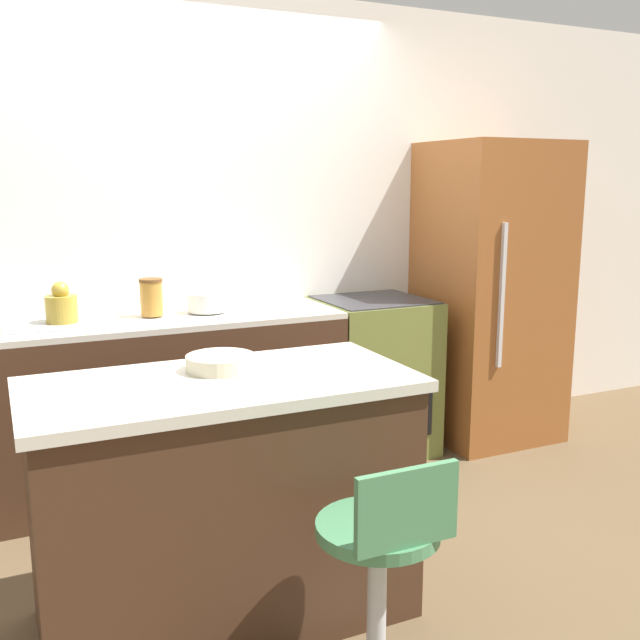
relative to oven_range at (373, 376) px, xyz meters
The scene contains 11 objects.
ground_plane 1.20m from the oven_range, 163.53° to the right, with size 14.00×14.00×0.00m, color brown.
wall_back 1.40m from the oven_range, 162.89° to the left, with size 8.00×0.06×2.60m.
back_counter 1.39m from the oven_range, behind, with size 2.13×0.59×0.91m.
kitchen_island 1.80m from the oven_range, 136.27° to the right, with size 1.35×0.67×0.91m.
oven_range is the anchor object (origin of this frame).
refrigerator 0.91m from the oven_range, ahead, with size 0.75×0.73×1.81m.
stool_chair 2.11m from the oven_range, 118.34° to the right, with size 0.38×0.38×0.81m.
kettle 1.79m from the oven_range, behind, with size 0.15×0.15×0.20m.
mixing_bowl 1.11m from the oven_range, behind, with size 0.20×0.20×0.10m.
canister_jar 1.39m from the oven_range, behind, with size 0.12×0.12×0.19m.
fruit_bowl 1.76m from the oven_range, 138.33° to the right, with size 0.25×0.25×0.06m.
Camera 1 is at (-0.93, -3.24, 1.58)m, focal length 40.00 mm.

